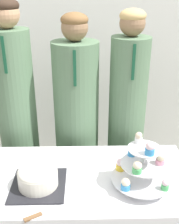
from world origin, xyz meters
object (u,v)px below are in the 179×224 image
Objects in this scene: cupcake_stand at (142,166)px; round_cake at (38,176)px; student_1 at (77,133)px; student_2 at (126,130)px; cake_knife at (44,213)px; student_0 at (19,127)px.

round_cake is at bearing 179.31° from cupcake_stand.
cupcake_stand is at bearing -61.37° from student_1.
cupcake_stand is at bearing -91.34° from student_2.
cake_knife is 0.16× the size of student_2.
round_cake is 0.17× the size of student_0.
round_cake is 0.21m from cake_knife.
student_2 is (0.54, 0.61, -0.07)m from round_cake.
student_0 is (-0.75, 0.62, -0.10)m from cupcake_stand.
student_0 is at bearing 80.87° from cake_knife.
round_cake is 0.53m from cupcake_stand.
student_2 is at bearing -0.00° from student_1.
cake_knife is at bearing -158.94° from cupcake_stand.
student_1 is at bearing 73.23° from round_cake.
student_2 reaches higher than cupcake_stand.
cupcake_stand is (0.48, 0.18, 0.12)m from cake_knife.
student_2 is at bearing 30.56° from cake_knife.
student_1 reaches higher than cupcake_stand.
student_2 reaches higher than round_cake.
student_0 is 1.04× the size of student_2.
cupcake_stand reaches higher than round_cake.
cupcake_stand is 0.98m from student_0.
student_0 is 0.77m from student_2.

